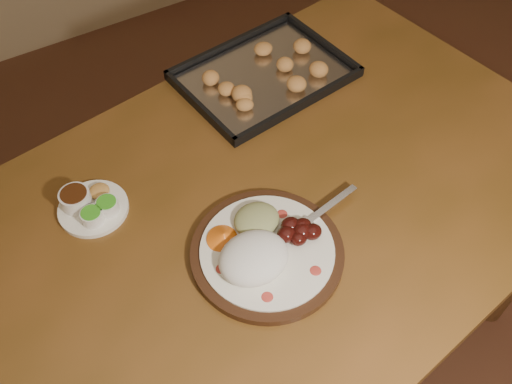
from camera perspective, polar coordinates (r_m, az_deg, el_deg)
dining_table at (r=1.25m, az=-0.42°, el=-4.64°), size 1.62×1.12×0.75m
dinner_plate at (r=1.09m, az=0.76°, el=-5.75°), size 0.38×0.30×0.07m
condiment_saucer at (r=1.21m, az=-16.27°, el=-1.28°), size 0.14×0.14×0.05m
baking_tray at (r=1.44m, az=0.82°, el=11.74°), size 0.43×0.34×0.04m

